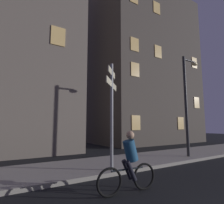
% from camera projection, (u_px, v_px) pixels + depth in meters
% --- Properties ---
extents(sidewalk_kerb, '(40.00, 3.18, 0.14)m').
position_uv_depth(sidewalk_kerb, '(84.00, 167.00, 7.55)').
color(sidewalk_kerb, gray).
rests_on(sidewalk_kerb, ground_plane).
extents(signpost, '(1.28, 1.28, 4.04)m').
position_uv_depth(signpost, '(112.00, 105.00, 7.10)').
color(signpost, gray).
rests_on(signpost, sidewalk_kerb).
extents(street_lamp, '(1.35, 0.28, 5.53)m').
position_uv_depth(street_lamp, '(187.00, 96.00, 10.35)').
color(street_lamp, '#2D2D30').
rests_on(street_lamp, sidewalk_kerb).
extents(cyclist, '(1.82, 0.35, 1.61)m').
position_uv_depth(cyclist, '(129.00, 164.00, 4.94)').
color(cyclist, black).
rests_on(cyclist, ground_plane).
extents(building_right_block, '(11.48, 6.55, 16.42)m').
position_uv_depth(building_right_block, '(145.00, 68.00, 20.92)').
color(building_right_block, '#4C443D').
rests_on(building_right_block, ground_plane).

